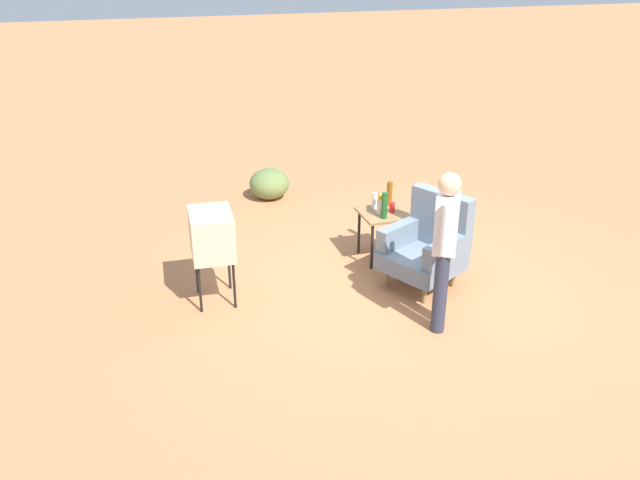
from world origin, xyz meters
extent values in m
plane|color=#C17A4C|center=(0.00, 0.00, 0.00)|extent=(60.00, 60.00, 0.00)
cylinder|color=#937047|center=(-0.07, -0.22, 0.11)|extent=(0.05, 0.05, 0.22)
cylinder|color=#937047|center=(0.40, 0.02, 0.11)|extent=(0.05, 0.05, 0.22)
cylinder|color=#937047|center=(-0.31, 0.25, 0.11)|extent=(0.05, 0.05, 0.22)
cylinder|color=#937047|center=(0.16, 0.50, 0.11)|extent=(0.05, 0.05, 0.22)
cube|color=slate|center=(0.04, 0.14, 0.32)|extent=(1.02, 1.02, 0.20)
cube|color=slate|center=(-0.10, 0.42, 0.74)|extent=(0.75, 0.49, 0.64)
cube|color=slate|center=(-0.24, -0.01, 0.55)|extent=(0.44, 0.67, 0.26)
cube|color=slate|center=(0.33, 0.29, 0.55)|extent=(0.44, 0.67, 0.26)
cylinder|color=black|center=(-0.98, -0.23, 0.29)|extent=(0.04, 0.04, 0.58)
cylinder|color=black|center=(-0.54, -0.23, 0.29)|extent=(0.04, 0.04, 0.58)
cylinder|color=black|center=(-0.98, 0.22, 0.29)|extent=(0.04, 0.04, 0.58)
cylinder|color=black|center=(-0.54, 0.22, 0.29)|extent=(0.04, 0.04, 0.58)
cube|color=#937047|center=(-0.76, 0.00, 0.60)|extent=(0.56, 0.56, 0.03)
cylinder|color=black|center=(-0.10, -1.95, 0.28)|extent=(0.03, 0.03, 0.55)
cylinder|color=black|center=(-0.54, -1.93, 0.28)|extent=(0.03, 0.03, 0.55)
cylinder|color=black|center=(-0.12, -2.31, 0.28)|extent=(0.03, 0.03, 0.55)
cylinder|color=black|center=(-0.56, -2.29, 0.28)|extent=(0.03, 0.03, 0.55)
cube|color=#BCB299|center=(-0.33, -2.12, 0.79)|extent=(0.62, 0.47, 0.48)
cube|color=#383D3F|center=(-0.32, -1.90, 0.79)|extent=(0.42, 0.03, 0.34)
cylinder|color=#2D3347|center=(0.77, 0.01, 0.43)|extent=(0.14, 0.14, 0.86)
cylinder|color=#2D3347|center=(0.94, -0.09, 0.43)|extent=(0.14, 0.14, 0.86)
cube|color=silver|center=(0.86, -0.04, 1.14)|extent=(0.42, 0.37, 0.56)
cylinder|color=silver|center=(0.65, 0.08, 1.17)|extent=(0.09, 0.09, 0.50)
cylinder|color=silver|center=(1.06, -0.16, 1.17)|extent=(0.09, 0.09, 0.50)
sphere|color=#DBAD84|center=(0.86, -0.04, 1.53)|extent=(0.22, 0.22, 0.22)
cylinder|color=#1E5623|center=(-0.60, -0.06, 0.77)|extent=(0.07, 0.07, 0.32)
cylinder|color=silver|center=(-0.92, -0.06, 0.71)|extent=(0.06, 0.06, 0.20)
cylinder|color=brown|center=(-0.97, 0.16, 0.76)|extent=(0.07, 0.07, 0.30)
cylinder|color=red|center=(-0.74, 0.10, 0.67)|extent=(0.07, 0.07, 0.12)
cylinder|color=silver|center=(-0.73, -0.06, 0.70)|extent=(0.09, 0.09, 0.18)
sphere|color=yellow|center=(-0.73, -0.06, 0.84)|extent=(0.07, 0.07, 0.07)
sphere|color=#E04C66|center=(-0.77, -0.05, 0.84)|extent=(0.07, 0.07, 0.07)
sphere|color=orange|center=(-0.69, -0.08, 0.84)|extent=(0.07, 0.07, 0.07)
ellipsoid|color=olive|center=(-3.20, -0.86, 0.23)|extent=(0.60, 0.60, 0.46)
camera|label=1|loc=(5.96, -2.86, 3.58)|focal=36.63mm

